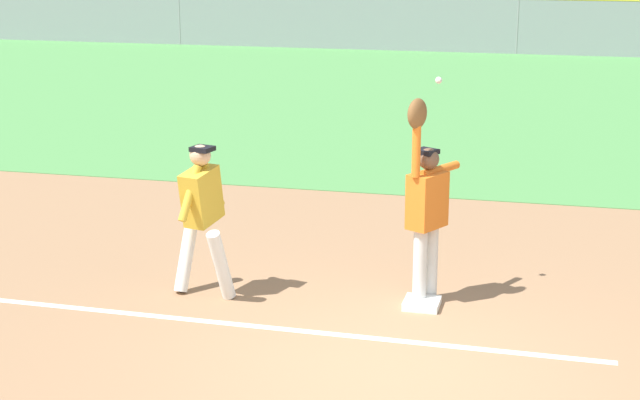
# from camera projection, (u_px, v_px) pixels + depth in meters

# --- Properties ---
(ground_plane) EXTENTS (75.73, 75.73, 0.00)m
(ground_plane) POSITION_uv_depth(u_px,v_px,m) (391.00, 368.00, 9.30)
(ground_plane) COLOR #936D4C
(outfield_grass) EXTENTS (46.10, 18.27, 0.01)m
(outfield_grass) POSITION_uv_depth(u_px,v_px,m) (498.00, 100.00, 23.64)
(outfield_grass) COLOR #4C8C47
(outfield_grass) RESTS_ON ground_plane
(chalk_foul_line) EXTENTS (12.00, 0.33, 0.01)m
(chalk_foul_line) POSITION_uv_depth(u_px,v_px,m) (45.00, 305.00, 10.86)
(chalk_foul_line) COLOR white
(chalk_foul_line) RESTS_ON ground_plane
(first_base) EXTENTS (0.39, 0.39, 0.08)m
(first_base) POSITION_uv_depth(u_px,v_px,m) (422.00, 303.00, 10.79)
(first_base) COLOR white
(first_base) RESTS_ON ground_plane
(fielder) EXTENTS (0.53, 0.84, 2.28)m
(fielder) POSITION_uv_depth(u_px,v_px,m) (426.00, 203.00, 10.66)
(fielder) COLOR silver
(fielder) RESTS_ON ground_plane
(runner) EXTENTS (0.75, 0.84, 1.72)m
(runner) POSITION_uv_depth(u_px,v_px,m) (202.00, 210.00, 10.87)
(runner) COLOR white
(runner) RESTS_ON ground_plane
(baseball) EXTENTS (0.07, 0.07, 0.07)m
(baseball) POSITION_uv_depth(u_px,v_px,m) (439.00, 80.00, 10.62)
(baseball) COLOR white
(outfield_fence) EXTENTS (46.18, 0.08, 1.79)m
(outfield_fence) POSITION_uv_depth(u_px,v_px,m) (518.00, 26.00, 31.98)
(outfield_fence) COLOR #93999E
(outfield_fence) RESTS_ON ground_plane
(parked_car_blue) EXTENTS (4.59, 2.52, 1.25)m
(parked_car_blue) POSITION_uv_depth(u_px,v_px,m) (327.00, 20.00, 36.50)
(parked_car_blue) COLOR #23389E
(parked_car_blue) RESTS_ON ground_plane
(parked_car_white) EXTENTS (4.43, 2.18, 1.25)m
(parked_car_white) POSITION_uv_depth(u_px,v_px,m) (471.00, 22.00, 35.66)
(parked_car_white) COLOR white
(parked_car_white) RESTS_ON ground_plane
(parked_car_black) EXTENTS (4.40, 2.13, 1.25)m
(parked_car_black) POSITION_uv_depth(u_px,v_px,m) (631.00, 24.00, 34.85)
(parked_car_black) COLOR black
(parked_car_black) RESTS_ON ground_plane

